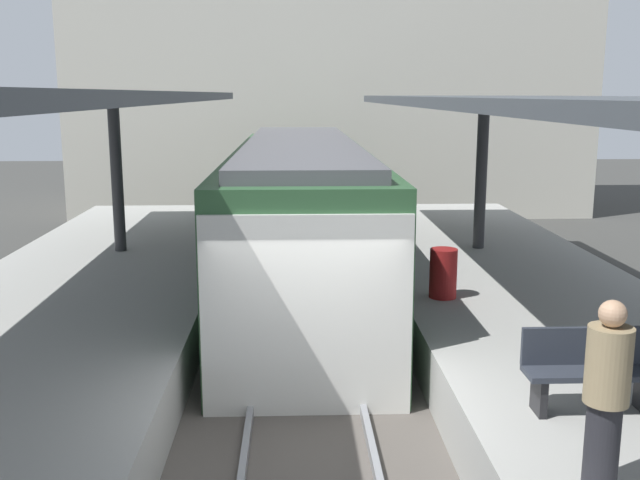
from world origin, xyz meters
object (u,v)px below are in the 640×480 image
commuter_train (301,216)px  passenger_near_bench (606,395)px  platform_bench (591,367)px  litter_bin (443,273)px

commuter_train → passenger_near_bench: commuter_train is taller
platform_bench → litter_bin: size_ratio=1.75×
litter_bin → passenger_near_bench: (0.10, -5.87, 0.45)m
passenger_near_bench → commuter_train: bearing=103.7°
platform_bench → passenger_near_bench: bearing=-109.3°
commuter_train → passenger_near_bench: size_ratio=7.75×
platform_bench → passenger_near_bench: (-0.55, -1.58, 0.39)m
commuter_train → litter_bin: commuter_train is taller
platform_bench → litter_bin: platform_bench is taller
platform_bench → passenger_near_bench: 1.72m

